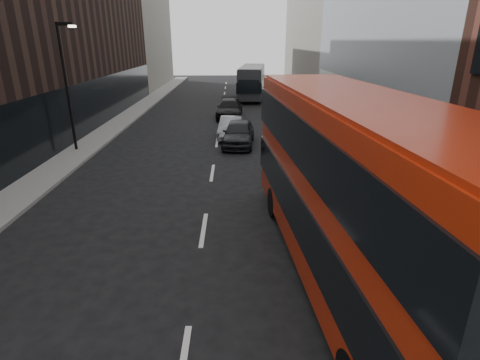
{
  "coord_description": "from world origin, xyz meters",
  "views": [
    {
      "loc": [
        1.06,
        -3.7,
        6.22
      ],
      "look_at": [
        1.25,
        6.26,
        2.5
      ],
      "focal_mm": 28.0,
      "sensor_mm": 36.0,
      "label": 1
    }
  ],
  "objects_px": {
    "car_a": "(239,133)",
    "car_b": "(231,127)",
    "street_lamp": "(67,79)",
    "car_c": "(230,109)",
    "red_bus": "(353,183)",
    "grey_bus": "(252,81)"
  },
  "relations": [
    {
      "from": "car_a",
      "to": "car_b",
      "type": "distance_m",
      "value": 2.14
    },
    {
      "from": "street_lamp",
      "to": "car_c",
      "type": "distance_m",
      "value": 14.18
    },
    {
      "from": "street_lamp",
      "to": "red_bus",
      "type": "height_order",
      "value": "street_lamp"
    },
    {
      "from": "car_a",
      "to": "car_c",
      "type": "distance_m",
      "value": 9.09
    },
    {
      "from": "street_lamp",
      "to": "car_a",
      "type": "bearing_deg",
      "value": 7.96
    },
    {
      "from": "red_bus",
      "to": "grey_bus",
      "type": "xyz_separation_m",
      "value": [
        -0.88,
        34.74,
        -0.89
      ]
    },
    {
      "from": "grey_bus",
      "to": "car_a",
      "type": "relative_size",
      "value": 2.42
    },
    {
      "from": "street_lamp",
      "to": "car_a",
      "type": "height_order",
      "value": "street_lamp"
    },
    {
      "from": "street_lamp",
      "to": "red_bus",
      "type": "distance_m",
      "value": 17.82
    },
    {
      "from": "red_bus",
      "to": "grey_bus",
      "type": "height_order",
      "value": "red_bus"
    },
    {
      "from": "car_b",
      "to": "car_a",
      "type": "bearing_deg",
      "value": -71.7
    },
    {
      "from": "car_b",
      "to": "car_c",
      "type": "bearing_deg",
      "value": 95.72
    },
    {
      "from": "car_c",
      "to": "car_a",
      "type": "bearing_deg",
      "value": -82.82
    },
    {
      "from": "car_c",
      "to": "street_lamp",
      "type": "bearing_deg",
      "value": -127.56
    },
    {
      "from": "car_b",
      "to": "red_bus",
      "type": "bearing_deg",
      "value": -73.99
    },
    {
      "from": "car_a",
      "to": "car_b",
      "type": "bearing_deg",
      "value": 109.09
    },
    {
      "from": "red_bus",
      "to": "car_a",
      "type": "height_order",
      "value": "red_bus"
    },
    {
      "from": "street_lamp",
      "to": "grey_bus",
      "type": "xyz_separation_m",
      "value": [
        11.46,
        21.96,
        -2.29
      ]
    },
    {
      "from": "red_bus",
      "to": "car_b",
      "type": "xyz_separation_m",
      "value": [
        -3.24,
        16.2,
        -2.1
      ]
    },
    {
      "from": "street_lamp",
      "to": "grey_bus",
      "type": "distance_m",
      "value": 24.88
    },
    {
      "from": "car_b",
      "to": "street_lamp",
      "type": "bearing_deg",
      "value": -154.69
    },
    {
      "from": "red_bus",
      "to": "car_a",
      "type": "relative_size",
      "value": 2.74
    }
  ]
}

